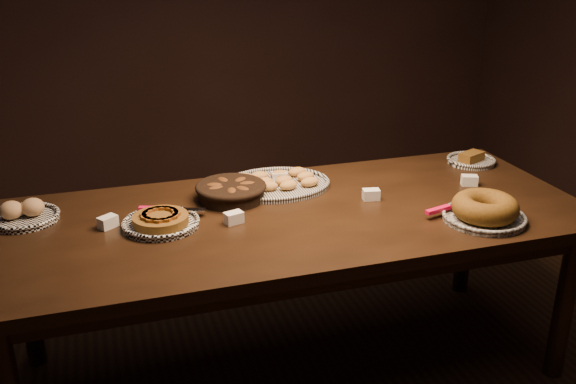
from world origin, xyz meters
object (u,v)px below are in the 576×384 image
object	(u,v)px
buffet_table	(292,229)
apple_tart_plate	(161,221)
madeleine_platter	(275,183)
bundt_cake_plate	(484,210)

from	to	relation	value
buffet_table	apple_tart_plate	bearing A→B (deg)	177.35
madeleine_platter	bundt_cake_plate	distance (m)	0.90
apple_tart_plate	bundt_cake_plate	world-z (taller)	bundt_cake_plate
madeleine_platter	buffet_table	bearing A→B (deg)	-111.21
apple_tart_plate	bundt_cake_plate	distance (m)	1.25
madeleine_platter	bundt_cake_plate	size ratio (longest dim) A/B	1.29
buffet_table	madeleine_platter	bearing A→B (deg)	87.24
apple_tart_plate	bundt_cake_plate	size ratio (longest dim) A/B	0.89
buffet_table	bundt_cake_plate	world-z (taller)	bundt_cake_plate
buffet_table	bundt_cake_plate	size ratio (longest dim) A/B	6.37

